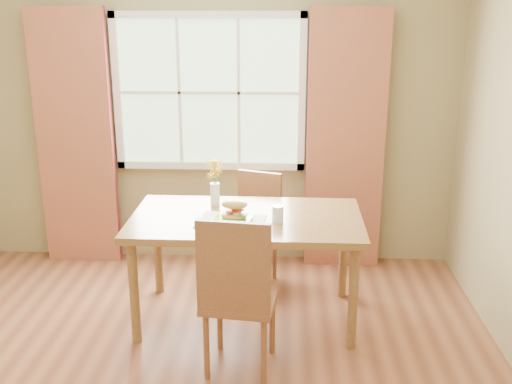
{
  "coord_description": "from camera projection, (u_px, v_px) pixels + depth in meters",
  "views": [
    {
      "loc": [
        0.63,
        -3.16,
        2.21
      ],
      "look_at": [
        0.45,
        0.73,
        0.99
      ],
      "focal_mm": 42.0,
      "sensor_mm": 36.0,
      "label": 1
    }
  ],
  "objects": [
    {
      "name": "curtain_right",
      "position": [
        345.0,
        143.0,
        5.01
      ],
      "size": [
        0.65,
        0.08,
        2.2
      ],
      "primitive_type": "cube",
      "color": "maroon",
      "rests_on": "room"
    },
    {
      "name": "chair_far",
      "position": [
        254.0,
        223.0,
        4.89
      ],
      "size": [
        0.48,
        0.48,
        0.91
      ],
      "rotation": [
        0.0,
        0.0,
        -0.33
      ],
      "color": "brown",
      "rests_on": "room"
    },
    {
      "name": "curtain_left",
      "position": [
        75.0,
        140.0,
        5.12
      ],
      "size": [
        0.65,
        0.08,
        2.2
      ],
      "primitive_type": "cube",
      "color": "maroon",
      "rests_on": "room"
    },
    {
      "name": "window",
      "position": [
        209.0,
        93.0,
        5.03
      ],
      "size": [
        1.62,
        0.06,
        1.32
      ],
      "color": "#9AC192",
      "rests_on": "room"
    },
    {
      "name": "croissant_sandwich",
      "position": [
        234.0,
        210.0,
        4.07
      ],
      "size": [
        0.2,
        0.15,
        0.14
      ],
      "rotation": [
        0.0,
        0.0,
        -0.16
      ],
      "color": "gold",
      "rests_on": "plate"
    },
    {
      "name": "chair_near",
      "position": [
        237.0,
        290.0,
        3.58
      ],
      "size": [
        0.49,
        0.49,
        1.05
      ],
      "rotation": [
        0.0,
        0.0,
        -0.13
      ],
      "color": "brown",
      "rests_on": "room"
    },
    {
      "name": "plate",
      "position": [
        232.0,
        222.0,
        4.06
      ],
      "size": [
        0.28,
        0.28,
        0.01
      ],
      "primitive_type": "cube",
      "rotation": [
        0.0,
        0.0,
        -0.15
      ],
      "color": "#69D836",
      "rests_on": "placemat"
    },
    {
      "name": "placemat",
      "position": [
        231.0,
        221.0,
        4.1
      ],
      "size": [
        0.49,
        0.38,
        0.01
      ],
      "primitive_type": "cube",
      "rotation": [
        0.0,
        0.0,
        -0.13
      ],
      "color": "beige",
      "rests_on": "dining_table"
    },
    {
      "name": "flower_vase",
      "position": [
        215.0,
        177.0,
        4.36
      ],
      "size": [
        0.14,
        0.14,
        0.35
      ],
      "color": "silver",
      "rests_on": "dining_table"
    },
    {
      "name": "room",
      "position": [
        169.0,
        168.0,
        3.29
      ],
      "size": [
        4.24,
        3.84,
        2.74
      ],
      "color": "brown",
      "rests_on": "ground"
    },
    {
      "name": "dining_table",
      "position": [
        246.0,
        227.0,
        4.22
      ],
      "size": [
        1.63,
        0.93,
        0.79
      ],
      "rotation": [
        0.0,
        0.0,
        -0.01
      ],
      "color": "olive",
      "rests_on": "room"
    },
    {
      "name": "water_glass",
      "position": [
        278.0,
        214.0,
        4.07
      ],
      "size": [
        0.08,
        0.08,
        0.12
      ],
      "color": "silver",
      "rests_on": "dining_table"
    }
  ]
}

